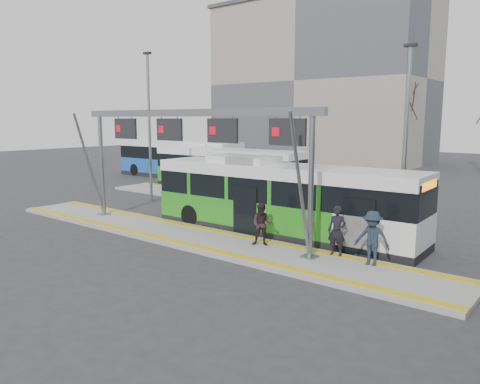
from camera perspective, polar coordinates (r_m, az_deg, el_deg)
The scene contains 17 objects.
ground at distance 19.77m, azimuth -5.96°, elevation -5.65°, with size 120.00×120.00×0.00m, color #2D2D30.
platform_main at distance 19.75m, azimuth -5.97°, elevation -5.44°, with size 22.00×3.00×0.15m, color gray.
platform_second at distance 28.20m, azimuth -0.33°, elevation -1.04°, with size 20.00×3.00×0.15m, color gray.
tactile_main at distance 19.73m, azimuth -5.97°, elevation -5.20°, with size 22.00×2.65×0.02m.
tactile_second at distance 29.08m, azimuth 1.10°, elevation -0.57°, with size 20.00×0.35×0.02m.
gantry at distance 19.57m, azimuth -6.37°, elevation 6.94°, with size 13.00×1.68×5.20m.
apartment_block at distance 56.84m, azimuth 9.93°, elevation 13.10°, with size 24.50×12.50×18.40m.
hero_bus at distance 20.12m, azimuth 4.98°, elevation -0.95°, with size 12.15×2.94×3.32m.
bg_bus_green at distance 32.75m, azimuth -1.60°, elevation 2.73°, with size 11.55×2.73×2.87m.
bg_bus_blue at distance 39.73m, azimuth -7.53°, elevation 3.92°, with size 12.00×2.79×3.12m.
passenger_a at distance 16.88m, azimuth 11.74°, elevation -4.68°, with size 0.65×0.43×1.79m, color black.
passenger_b at distance 17.89m, azimuth 2.71°, elevation -3.97°, with size 0.80×0.62×1.64m, color black.
passenger_c at distance 16.10m, azimuth 15.81°, elevation -5.44°, with size 1.18×0.68×1.82m, color #1E2837.
tree_left at distance 47.71m, azimuth 19.86°, elevation 10.28°, with size 1.40×1.40×8.58m.
tree_far at distance 56.79m, azimuth 2.24°, elevation 10.35°, with size 1.40×1.40×8.39m.
lamp_west at distance 28.52m, azimuth -10.99°, elevation 8.12°, with size 0.50×0.25×8.78m.
lamp_east at distance 20.48m, azimuth 19.55°, elevation 6.30°, with size 0.50×0.25×7.92m.
Camera 1 is at (13.50, -13.57, 4.97)m, focal length 35.00 mm.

